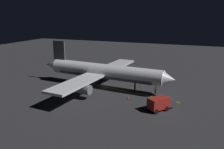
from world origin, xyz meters
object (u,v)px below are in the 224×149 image
object	(u,v)px
catering_truck	(111,73)
traffic_cone_near_left	(142,86)
baggage_truck	(160,104)
airliner	(102,72)
ground_crew_worker	(155,90)
traffic_cone_under_wing	(136,81)
traffic_cone_near_right	(128,98)

from	to	relation	value
catering_truck	traffic_cone_near_left	xyz separation A→B (m)	(4.43, 10.24, -1.06)
baggage_truck	airliner	bearing A→B (deg)	-118.51
airliner	ground_crew_worker	bearing A→B (deg)	89.26
baggage_truck	catering_truck	xyz separation A→B (m)	(-17.19, -17.12, 0.04)
ground_crew_worker	traffic_cone_under_wing	size ratio (longest dim) A/B	3.16
traffic_cone_near_left	traffic_cone_near_right	size ratio (longest dim) A/B	1.00
airliner	ground_crew_worker	xyz separation A→B (m)	(0.17, 13.22, -2.99)
ground_crew_worker	traffic_cone_near_right	size ratio (longest dim) A/B	3.16
traffic_cone_near_left	ground_crew_worker	bearing A→B (deg)	44.48
catering_truck	ground_crew_worker	bearing A→B (deg)	58.88
catering_truck	traffic_cone_near_right	size ratio (longest dim) A/B	10.23
catering_truck	airliner	bearing A→B (deg)	8.27
airliner	traffic_cone_under_wing	size ratio (longest dim) A/B	64.44
traffic_cone_under_wing	airliner	bearing A→B (deg)	-42.38
ground_crew_worker	catering_truck	bearing A→B (deg)	-121.12
traffic_cone_near_right	catering_truck	bearing A→B (deg)	-145.06
airliner	traffic_cone_near_right	distance (m)	10.54
traffic_cone_under_wing	traffic_cone_near_left	bearing A→B (deg)	39.50
baggage_truck	ground_crew_worker	xyz separation A→B (m)	(-8.45, -2.66, -0.39)
airliner	traffic_cone_near_left	xyz separation A→B (m)	(-4.13, 8.99, -3.63)
catering_truck	traffic_cone_near_left	bearing A→B (deg)	66.60
traffic_cone_near_left	traffic_cone_under_wing	distance (m)	3.90
airliner	traffic_cone_under_wing	distance (m)	10.32
catering_truck	traffic_cone_near_right	world-z (taller)	catering_truck
traffic_cone_near_left	baggage_truck	bearing A→B (deg)	28.36
catering_truck	traffic_cone_under_wing	distance (m)	7.96
ground_crew_worker	traffic_cone_under_wing	distance (m)	9.94
airliner	traffic_cone_near_right	bearing A→B (deg)	58.04
ground_crew_worker	traffic_cone_near_left	size ratio (longest dim) A/B	3.16
baggage_truck	traffic_cone_near_left	world-z (taller)	baggage_truck
catering_truck	traffic_cone_under_wing	size ratio (longest dim) A/B	10.23
airliner	traffic_cone_near_right	size ratio (longest dim) A/B	64.44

